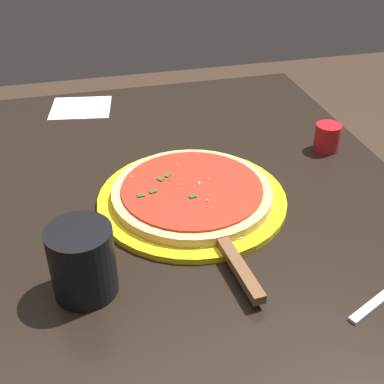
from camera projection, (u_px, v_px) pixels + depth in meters
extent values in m
cube|color=black|center=(259.00, 204.00, 1.51)|extent=(0.06, 0.06, 0.70)
cube|color=black|center=(5.00, 242.00, 1.36)|extent=(0.06, 0.06, 0.70)
cube|color=black|center=(162.00, 195.00, 0.90)|extent=(0.95, 0.87, 0.03)
cylinder|color=yellow|center=(192.00, 199.00, 0.86)|extent=(0.32, 0.32, 0.01)
cylinder|color=#DBB26B|center=(192.00, 193.00, 0.85)|extent=(0.27, 0.27, 0.02)
cylinder|color=red|center=(192.00, 188.00, 0.84)|extent=(0.24, 0.24, 0.00)
sphere|color=#EFEACC|center=(199.00, 184.00, 0.85)|extent=(0.00, 0.00, 0.00)
sphere|color=#EFEACC|center=(131.00, 178.00, 0.86)|extent=(0.00, 0.00, 0.00)
sphere|color=#EFEACC|center=(219.00, 167.00, 0.89)|extent=(0.00, 0.00, 0.00)
sphere|color=#EFEACC|center=(179.00, 185.00, 0.84)|extent=(0.00, 0.00, 0.00)
sphere|color=#EFEACC|center=(207.00, 200.00, 0.81)|extent=(0.00, 0.00, 0.00)
sphere|color=#EFEACC|center=(199.00, 183.00, 0.85)|extent=(0.01, 0.01, 0.01)
sphere|color=#EFEACC|center=(176.00, 164.00, 0.90)|extent=(0.00, 0.00, 0.00)
sphere|color=#EFEACC|center=(208.00, 179.00, 0.86)|extent=(0.00, 0.00, 0.00)
cube|color=#23561E|center=(193.00, 196.00, 0.82)|extent=(0.01, 0.01, 0.00)
cube|color=#23561E|center=(141.00, 196.00, 0.82)|extent=(0.01, 0.01, 0.00)
cube|color=#23561E|center=(168.00, 175.00, 0.87)|extent=(0.01, 0.01, 0.00)
cube|color=#23561E|center=(160.00, 179.00, 0.86)|extent=(0.01, 0.01, 0.00)
cube|color=#23561E|center=(153.00, 192.00, 0.83)|extent=(0.01, 0.01, 0.00)
cube|color=silver|center=(211.00, 226.00, 0.78)|extent=(0.10, 0.08, 0.00)
cube|color=brown|center=(240.00, 269.00, 0.69)|extent=(0.13, 0.03, 0.01)
cylinder|color=black|center=(83.00, 261.00, 0.66)|extent=(0.09, 0.09, 0.10)
cylinder|color=#B2191E|center=(327.00, 137.00, 1.00)|extent=(0.05, 0.05, 0.05)
cube|color=white|center=(81.00, 108.00, 1.18)|extent=(0.14, 0.16, 0.00)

